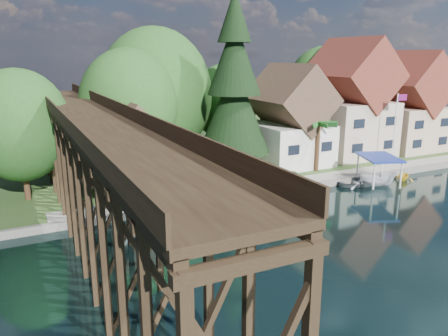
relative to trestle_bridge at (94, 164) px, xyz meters
The scene contains 18 objects.
ground 17.64m from the trestle_bridge, 17.91° to the right, with size 140.00×140.00×0.00m, color black.
bank 33.36m from the trestle_bridge, 60.97° to the left, with size 140.00×52.00×0.50m, color #2D4D1F.
seawall 20.82m from the trestle_bridge, ahead, with size 60.00×0.40×0.62m, color slate.
promenade 22.90m from the trestle_bridge, 10.63° to the left, with size 50.00×2.60×0.06m, color gray.
trestle_bridge is the anchor object (origin of this frame).
house_left 25.42m from the trestle_bridge, 25.21° to the left, with size 7.64×8.64×11.02m.
house_center 33.96m from the trestle_bridge, 19.49° to the left, with size 8.65×9.18×13.89m.
house_right 42.41m from the trestle_bridge, 14.79° to the left, with size 8.15×8.64×12.45m.
shed 10.69m from the trestle_bridge, 61.81° to the left, with size 5.09×5.40×7.85m.
bg_trees 23.48m from the trestle_bridge, 43.41° to the left, with size 49.90×13.30×10.57m.
shrubs 12.79m from the trestle_bridge, 19.72° to the left, with size 15.76×2.47×1.70m.
conifer 18.78m from the trestle_bridge, 32.12° to the left, with size 7.31×7.31×18.01m.
palm_tree 24.68m from the trestle_bridge, 15.71° to the left, with size 4.94×4.94×5.58m.
flagpole 32.94m from the trestle_bridge, ahead, with size 1.24×0.24×7.92m.
tugboat 15.36m from the trestle_bridge, ahead, with size 3.60×2.59×2.35m.
boat_white_a 25.73m from the trestle_bridge, ahead, with size 3.02×4.23×0.88m, color silver.
boat_canopy 27.05m from the trestle_bridge, ahead, with size 4.58×5.39×2.94m.
boat_yellow 30.93m from the trestle_bridge, ahead, with size 1.99×2.31×1.22m, color yellow.
Camera 1 is at (-20.59, -23.80, 12.34)m, focal length 35.00 mm.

